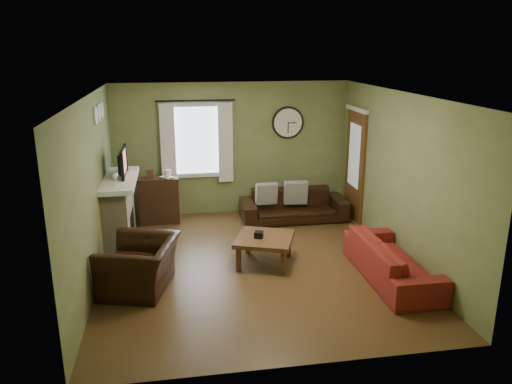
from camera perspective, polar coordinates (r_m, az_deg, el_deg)
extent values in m
cube|color=#543A1E|center=(7.82, -0.24, -8.26)|extent=(4.60, 5.20, 0.00)
cube|color=white|center=(7.14, -0.26, 11.07)|extent=(4.60, 5.20, 0.00)
cube|color=olive|center=(7.38, -18.17, 0.12)|extent=(0.00, 5.20, 2.60)
cube|color=olive|center=(8.06, 16.11, 1.64)|extent=(0.00, 5.20, 2.60)
cube|color=olive|center=(9.88, -2.70, 4.93)|extent=(4.60, 0.00, 2.60)
cube|color=olive|center=(4.97, 4.63, -6.97)|extent=(4.60, 0.00, 2.60)
cube|color=#C0B18E|center=(8.66, -15.38, -2.47)|extent=(0.40, 1.40, 1.10)
cube|color=black|center=(8.72, -14.01, -3.97)|extent=(0.04, 0.60, 0.55)
cube|color=white|center=(8.49, -15.48, 1.31)|extent=(0.58, 1.60, 0.08)
imported|color=black|center=(8.58, -15.36, 2.95)|extent=(0.08, 0.60, 0.35)
cube|color=#994C3F|center=(8.56, -14.85, 3.35)|extent=(0.02, 0.62, 0.36)
cylinder|color=white|center=(7.96, -17.84, 8.31)|extent=(0.28, 0.28, 0.03)
cylinder|color=white|center=(8.31, -17.52, 8.65)|extent=(0.28, 0.28, 0.03)
cylinder|color=white|center=(8.65, -17.22, 8.96)|extent=(0.28, 0.28, 0.03)
cylinder|color=black|center=(9.56, -6.92, 10.33)|extent=(0.03, 0.03, 1.50)
cube|color=white|center=(9.67, -10.03, 5.35)|extent=(0.28, 0.04, 1.55)
cube|color=white|center=(9.72, -3.50, 5.63)|extent=(0.28, 0.04, 1.55)
cube|color=brown|center=(9.76, 11.25, 2.98)|extent=(0.05, 0.90, 2.10)
imported|color=#52351E|center=(9.40, -10.58, 1.96)|extent=(0.29, 0.30, 0.02)
imported|color=black|center=(9.67, 4.31, -1.53)|extent=(2.02, 0.79, 0.59)
cube|color=gray|center=(9.50, 1.21, -0.19)|extent=(0.41, 0.14, 0.41)
cube|color=gray|center=(9.60, 4.57, -0.06)|extent=(0.45, 0.16, 0.45)
imported|color=maroon|center=(7.52, 15.28, -7.49)|extent=(0.78, 1.99, 0.58)
imported|color=black|center=(7.13, -13.14, -8.17)|extent=(1.19, 1.29, 0.70)
cube|color=black|center=(7.66, 0.32, -5.56)|extent=(0.16, 0.16, 0.10)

